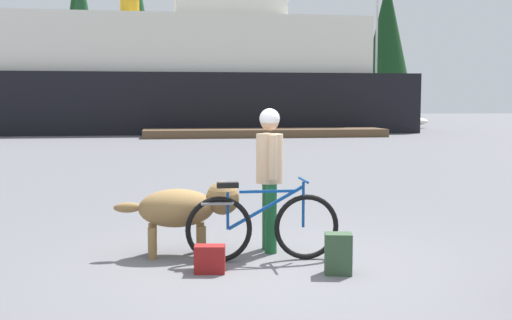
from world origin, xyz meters
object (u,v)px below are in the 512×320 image
ferry_boat (187,78)px  sailboat_moored (375,121)px  person_cyclist (269,166)px  bicycle (262,226)px  handbag_pannier (210,259)px  backpack (338,254)px  dog (186,207)px

ferry_boat → sailboat_moored: (12.56, 2.55, -2.66)m
person_cyclist → sailboat_moored: 35.02m
person_cyclist → ferry_boat: bearing=89.9°
bicycle → handbag_pannier: bicycle is taller
person_cyclist → backpack: person_cyclist is taller
dog → ferry_boat: (1.07, 30.17, 2.60)m
backpack → dog: bearing=146.0°
person_cyclist → dog: (-1.00, -0.06, -0.47)m
dog → backpack: bearing=-34.0°
person_cyclist → handbag_pannier: 1.47m
dog → ferry_boat: size_ratio=0.06×
dog → ferry_boat: ferry_boat is taller
sailboat_moored → dog: bearing=-112.6°
bicycle → dog: size_ratio=1.20×
ferry_boat → sailboat_moored: bearing=11.5°
backpack → sailboat_moored: (12.08, 33.76, 0.29)m
bicycle → sailboat_moored: sailboat_moored is taller
sailboat_moored → person_cyclist: bearing=-111.1°
handbag_pannier → ferry_boat: size_ratio=0.01×
backpack → sailboat_moored: sailboat_moored is taller
backpack → ferry_boat: size_ratio=0.02×
bicycle → ferry_boat: size_ratio=0.07×
person_cyclist → bicycle: bearing=-109.2°
sailboat_moored → ferry_boat: bearing=-168.5°
person_cyclist → sailboat_moored: size_ratio=0.19×
bicycle → backpack: 0.97m
backpack → sailboat_moored: bearing=70.3°
dog → backpack: dog is taller
bicycle → ferry_boat: ferry_boat is taller
dog → handbag_pannier: (0.22, -0.81, -0.42)m
dog → handbag_pannier: 0.94m
ferry_boat → handbag_pannier: bearing=-91.6°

